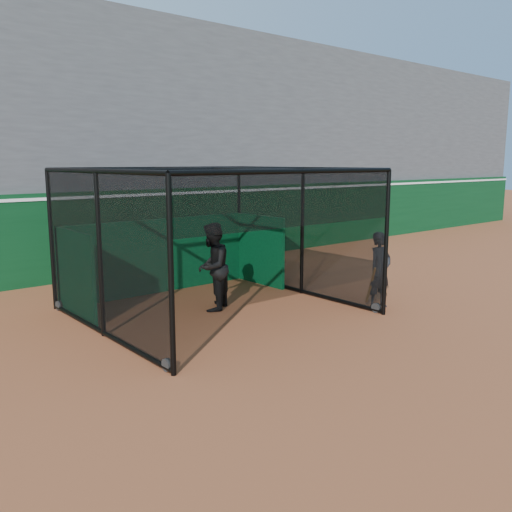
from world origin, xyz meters
TOP-DOWN VIEW (x-y plane):
  - ground at (0.00, 0.00)m, footprint 120.00×120.00m
  - outfield_wall at (0.00, 8.50)m, footprint 50.00×0.50m
  - grandstand at (0.00, 12.27)m, footprint 50.00×7.85m
  - batting_cage at (0.82, 3.15)m, footprint 5.47×5.24m
  - batter at (0.85, 3.31)m, footprint 1.23×1.19m
  - on_deck_player at (3.94, 1.03)m, footprint 0.66×0.45m

SIDE VIEW (x-z plane):
  - ground at x=0.00m, z-range 0.00..0.00m
  - on_deck_player at x=3.94m, z-range 0.00..1.75m
  - batter at x=0.85m, z-range 0.00..1.99m
  - outfield_wall at x=0.00m, z-range 0.04..2.54m
  - batting_cage at x=0.82m, z-range 0.00..3.16m
  - grandstand at x=0.00m, z-range 0.00..8.95m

